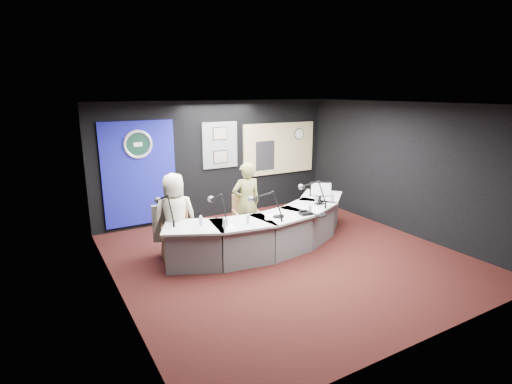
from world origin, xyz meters
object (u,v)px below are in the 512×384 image
person_man (175,216)px  person_woman (246,203)px  armchair_right (246,221)px  broadcast_desk (269,230)px  armchair_left (176,233)px

person_man → person_woman: (1.52, 0.08, 0.02)m
person_woman → armchair_right: bearing=-0.0°
broadcast_desk → armchair_left: (-1.74, 0.44, 0.11)m
person_man → armchair_left: bearing=-0.0°
broadcast_desk → person_man: size_ratio=2.80×
armchair_left → person_woman: size_ratio=0.59×
armchair_left → armchair_right: bearing=21.2°
broadcast_desk → armchair_left: 1.80m
person_man → person_woman: person_woman is taller
armchair_left → armchair_right: 1.52m
broadcast_desk → armchair_left: armchair_left is taller
armchair_left → person_man: bearing=0.0°
broadcast_desk → person_woman: size_ratio=2.72×
person_woman → person_man: bearing=7.3°
broadcast_desk → person_man: 1.85m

